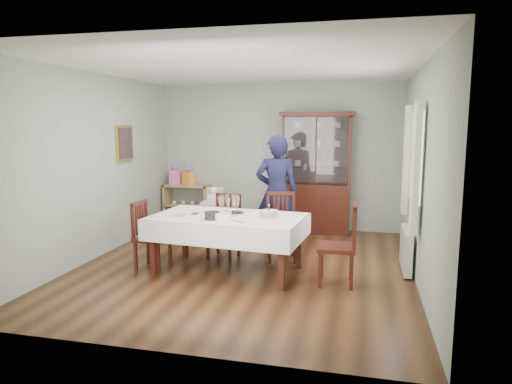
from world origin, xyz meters
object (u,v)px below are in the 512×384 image
(chair_end_left, at_px, (152,249))
(chair_end_right, at_px, (338,260))
(gift_bag_pink, at_px, (175,176))
(birthday_cake, at_px, (269,214))
(dining_table, at_px, (228,244))
(woman, at_px, (277,193))
(high_chair, at_px, (214,221))
(chair_far_left, at_px, (224,239))
(gift_bag_orange, at_px, (188,176))
(sideboard, at_px, (188,205))
(china_cabinet, at_px, (317,171))
(champagne_tray, at_px, (229,208))
(chair_far_right, at_px, (281,240))

(chair_end_left, relative_size, chair_end_right, 0.91)
(gift_bag_pink, bearing_deg, birthday_cake, -46.78)
(dining_table, xyz_separation_m, chair_end_left, (-1.05, -0.11, -0.11))
(woman, bearing_deg, high_chair, -16.94)
(chair_far_left, relative_size, gift_bag_orange, 2.55)
(sideboard, bearing_deg, china_cabinet, -0.49)
(chair_end_left, bearing_deg, champagne_tray, -74.10)
(chair_end_right, bearing_deg, high_chair, -127.90)
(birthday_cake, bearing_deg, dining_table, 179.33)
(chair_far_left, bearing_deg, gift_bag_pink, 136.81)
(champagne_tray, bearing_deg, chair_end_left, -166.75)
(chair_far_left, bearing_deg, birthday_cake, -30.10)
(chair_end_right, height_order, gift_bag_pink, gift_bag_pink)
(chair_far_left, height_order, champagne_tray, champagne_tray)
(chair_end_right, relative_size, champagne_tray, 2.52)
(champagne_tray, relative_size, gift_bag_pink, 1.05)
(chair_far_right, bearing_deg, china_cabinet, 66.12)
(sideboard, xyz_separation_m, chair_end_left, (0.53, -2.65, -0.13))
(chair_far_right, height_order, woman, woman)
(woman, bearing_deg, dining_table, 60.53)
(china_cabinet, bearing_deg, high_chair, -142.89)
(gift_bag_pink, bearing_deg, gift_bag_orange, 0.00)
(champagne_tray, xyz_separation_m, gift_bag_pink, (-1.80, 2.39, 0.13))
(chair_far_left, bearing_deg, dining_table, -61.03)
(woman, xyz_separation_m, birthday_cake, (0.13, -1.22, -0.09))
(dining_table, height_order, sideboard, sideboard)
(sideboard, bearing_deg, chair_end_right, -41.59)
(chair_far_left, bearing_deg, chair_end_right, -16.78)
(chair_far_right, relative_size, high_chair, 1.03)
(high_chair, height_order, gift_bag_orange, gift_bag_orange)
(chair_end_left, bearing_deg, chair_far_right, -61.80)
(woman, bearing_deg, champagne_tray, 57.39)
(chair_end_left, xyz_separation_m, champagne_tray, (1.04, 0.24, 0.56))
(chair_far_right, relative_size, gift_bag_pink, 2.54)
(birthday_cake, bearing_deg, gift_bag_orange, 129.80)
(dining_table, height_order, chair_far_right, chair_far_right)
(china_cabinet, bearing_deg, gift_bag_orange, 179.96)
(chair_far_right, distance_m, birthday_cake, 0.87)
(sideboard, relative_size, gift_bag_pink, 2.35)
(woman, distance_m, high_chair, 1.21)
(chair_end_right, height_order, gift_bag_orange, gift_bag_orange)
(sideboard, bearing_deg, chair_far_left, -55.32)
(dining_table, bearing_deg, birthday_cake, -0.67)
(sideboard, height_order, chair_far_left, chair_far_left)
(high_chair, relative_size, gift_bag_orange, 2.59)
(birthday_cake, bearing_deg, woman, 95.95)
(woman, bearing_deg, chair_end_left, 31.78)
(chair_end_left, bearing_deg, gift_bag_pink, 18.86)
(chair_end_right, xyz_separation_m, woman, (-1.02, 1.36, 0.60))
(sideboard, height_order, champagne_tray, champagne_tray)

